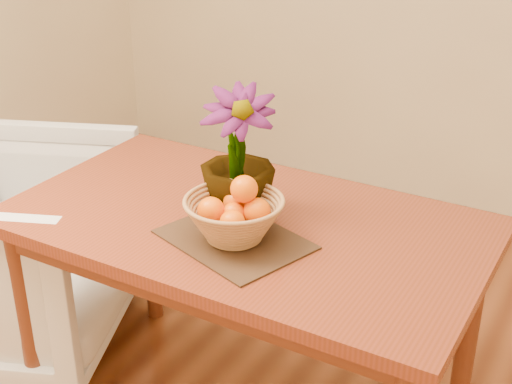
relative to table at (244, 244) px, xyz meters
The scene contains 6 objects.
table is the anchor object (origin of this frame).
placemat 0.16m from the table, 70.84° to the right, with size 0.39×0.29×0.01m, color #392214.
wicker_basket 0.20m from the table, 70.84° to the right, with size 0.28×0.28×0.11m.
orange_pile 0.23m from the table, 68.67° to the right, with size 0.19×0.18×0.14m.
potted_plant 0.28m from the table, 169.18° to the left, with size 0.22×0.22×0.39m, color #1E4F16.
armchair 1.01m from the table, behind, with size 0.83×0.78×0.86m, color gray.
Camera 1 is at (0.95, -1.29, 1.71)m, focal length 50.00 mm.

